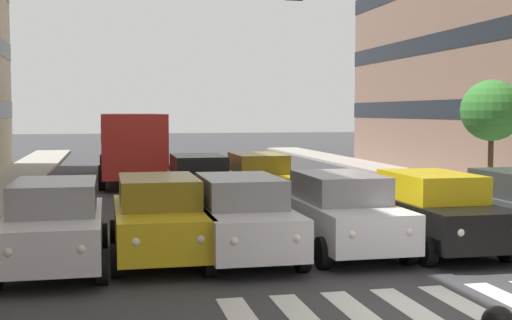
{
  "coord_description": "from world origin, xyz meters",
  "views": [
    {
      "loc": [
        5.09,
        9.52,
        3.08
      ],
      "look_at": [
        1.32,
        -7.61,
        1.84
      ],
      "focal_mm": 47.71,
      "sensor_mm": 36.0,
      "label": 1
    }
  ],
  "objects": [
    {
      "name": "street_tree_2",
      "position": [
        -8.89,
        -13.28,
        3.13
      ],
      "size": [
        2.28,
        2.28,
        4.13
      ],
      "color": "#513823",
      "rests_on": "sidewalk_left"
    },
    {
      "name": "traffic_light_gantry",
      "position": [
        5.98,
        0.77,
        3.75
      ],
      "size": [
        5.05,
        0.36,
        5.5
      ],
      "color": "#AD991E",
      "rests_on": "ground_plane"
    },
    {
      "name": "car_4",
      "position": [
        2.34,
        -4.42,
        0.89
      ],
      "size": [
        2.02,
        4.44,
        1.72
      ],
      "color": "silver",
      "rests_on": "ground_plane"
    },
    {
      "name": "car_5",
      "position": [
        4.05,
        -4.71,
        0.89
      ],
      "size": [
        2.02,
        4.44,
        1.72
      ],
      "color": "gold",
      "rests_on": "ground_plane"
    },
    {
      "name": "car_2",
      "position": [
        -2.02,
        -4.34,
        0.89
      ],
      "size": [
        2.02,
        4.44,
        1.72
      ],
      "color": "black",
      "rests_on": "ground_plane"
    },
    {
      "name": "ground_plane",
      "position": [
        0.0,
        0.0,
        0.0
      ],
      "size": [
        180.0,
        180.0,
        0.0
      ],
      "primitive_type": "plane",
      "color": "#38383A"
    },
    {
      "name": "bus_behind_traffic",
      "position": [
        4.05,
        -21.51,
        1.86
      ],
      "size": [
        2.78,
        10.5,
        3.0
      ],
      "color": "red",
      "rests_on": "ground_plane"
    },
    {
      "name": "crosswalk_markings",
      "position": [
        0.0,
        0.0,
        0.0
      ],
      "size": [
        6.75,
        2.8,
        0.01
      ],
      "color": "silver",
      "rests_on": "ground_plane"
    },
    {
      "name": "car_row2_1",
      "position": [
        2.27,
        -11.7,
        0.89
      ],
      "size": [
        2.02,
        4.44,
        1.72
      ],
      "color": "black",
      "rests_on": "ground_plane"
    },
    {
      "name": "car_6",
      "position": [
        6.11,
        -4.26,
        0.89
      ],
      "size": [
        2.02,
        4.44,
        1.72
      ],
      "color": "silver",
      "rests_on": "ground_plane"
    },
    {
      "name": "car_row2_0",
      "position": [
        0.25,
        -12.05,
        0.89
      ],
      "size": [
        2.02,
        4.44,
        1.72
      ],
      "color": "gold",
      "rests_on": "ground_plane"
    },
    {
      "name": "car_3",
      "position": [
        0.07,
        -4.58,
        0.89
      ],
      "size": [
        2.02,
        4.44,
        1.72
      ],
      "color": "silver",
      "rests_on": "ground_plane"
    }
  ]
}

